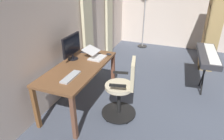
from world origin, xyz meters
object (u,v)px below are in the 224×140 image
Objects in this scene: cell_phone_face_up at (84,52)px; piano_keyboard at (208,56)px; office_chair at (123,91)px; computer_monitor at (72,46)px; desk at (79,71)px; bookshelf at (209,30)px; laptop at (95,55)px; computer_mouse at (109,54)px; computer_keyboard at (71,77)px.

cell_phone_face_up is 2.27m from piano_keyboard.
computer_monitor reaches higher than office_chair.
desk is 3.30m from bookshelf.
desk is at bearing -61.56° from piano_keyboard.
laptop is at bearing -41.32° from bookshelf.
office_chair is 0.58× the size of bookshelf.
computer_monitor is 3.52× the size of cell_phone_face_up.
office_chair is at bearing 37.36° from computer_mouse.
office_chair is at bearing 60.64° from laptop.
cell_phone_face_up is (-0.56, -0.20, 0.09)m from desk.
bookshelf reaches higher than cell_phone_face_up.
laptop is 2.55× the size of cell_phone_face_up.
laptop is 3.68× the size of computer_mouse.
computer_monitor is (-0.25, -1.00, 0.52)m from office_chair.
piano_keyboard reaches higher than desk.
computer_monitor is at bearing -10.75° from cell_phone_face_up.
computer_mouse is at bearing 24.82° from office_chair.
bookshelf is at bearing 136.37° from computer_monitor.
computer_monitor is 0.71m from computer_keyboard.
computer_monitor is 0.30× the size of bookshelf.
office_chair is 2.47× the size of computer_keyboard.
computer_mouse reaches higher than desk.
office_chair is 9.80× the size of computer_mouse.
piano_keyboard is at bearing 114.59° from computer_monitor.
desk is at bearing -167.58° from computer_keyboard.
laptop is (-0.43, -0.66, 0.33)m from office_chair.
cell_phone_face_up is 0.13× the size of piano_keyboard.
cell_phone_face_up is (-0.15, -0.30, -0.05)m from laptop.
office_chair reaches higher than computer_keyboard.
computer_mouse is (-0.20, 0.18, -0.04)m from laptop.
office_chair is 6.81× the size of cell_phone_face_up.
computer_mouse is at bearing 168.34° from computer_keyboard.
desk is 3.95× the size of computer_keyboard.
office_chair reaches higher than computer_mouse.
piano_keyboard is at bearing -56.26° from office_chair.
bookshelf is (-2.19, 1.93, 0.08)m from laptop.
computer_mouse is (-0.98, 0.20, 0.01)m from computer_keyboard.
laptop is at bearing -69.79° from piano_keyboard.
desk is 0.68m from computer_mouse.
computer_monitor is at bearing 63.57° from office_chair.
office_chair is at bearing 54.56° from cell_phone_face_up.
computer_keyboard is at bearing 2.27° from laptop.
bookshelf is (-1.99, 1.74, 0.11)m from computer_mouse.
piano_keyboard is at bearing 110.35° from computer_mouse.
office_chair is 2.94m from bookshelf.
bookshelf reaches higher than laptop.
desk is at bearing -10.30° from laptop.
office_chair is 1.76m from piano_keyboard.
cell_phone_face_up is (0.05, -0.48, -0.01)m from computer_mouse.
laptop is at bearing 178.46° from computer_keyboard.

